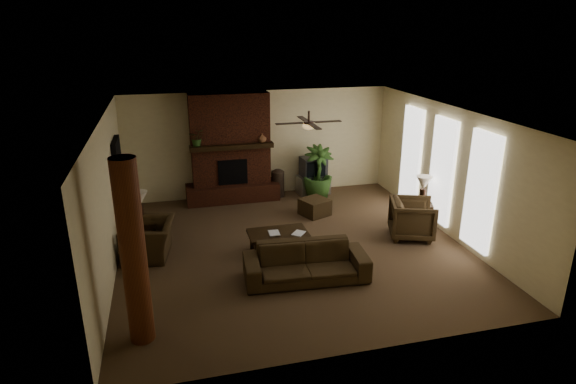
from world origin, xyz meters
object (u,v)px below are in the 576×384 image
object	(u,v)px
armchair_left	(148,234)
floor_vase	(278,181)
log_column	(133,254)
side_table_right	(420,214)
tv_stand	(313,184)
coffee_table	(278,235)
floor_plant	(318,184)
armchair_right	(412,217)
lamp_right	(424,185)
side_table_left	(145,233)
lamp_left	(139,201)
sofa	(306,257)
ottoman	(315,207)

from	to	relation	value
armchair_left	floor_vase	world-z (taller)	armchair_left
log_column	side_table_right	world-z (taller)	log_column
tv_stand	coffee_table	bearing A→B (deg)	-123.75
floor_plant	armchair_right	bearing A→B (deg)	-66.94
lamp_right	log_column	bearing A→B (deg)	-155.44
armchair_left	side_table_left	size ratio (longest dim) A/B	2.00
side_table_right	lamp_right	xyz separation A→B (m)	(0.00, -0.04, 0.73)
log_column	lamp_right	bearing A→B (deg)	24.56
lamp_left	side_table_left	bearing A→B (deg)	24.34
floor_vase	armchair_right	bearing A→B (deg)	-55.50
coffee_table	side_table_right	bearing A→B (deg)	8.36
sofa	side_table_right	xyz separation A→B (m)	(3.24, 1.72, -0.16)
sofa	armchair_right	distance (m)	3.00
armchair_right	lamp_right	distance (m)	0.88
armchair_left	armchair_right	xyz separation A→B (m)	(5.54, -0.48, -0.02)
sofa	lamp_right	bearing A→B (deg)	31.85
side_table_left	ottoman	bearing A→B (deg)	10.39
sofa	tv_stand	distance (m)	4.70
ottoman	tv_stand	bearing A→B (deg)	74.17
log_column	ottoman	distance (m)	5.77
tv_stand	floor_vase	size ratio (longest dim) A/B	1.10
armchair_right	coffee_table	distance (m)	2.99
floor_plant	lamp_left	xyz separation A→B (m)	(-4.44, -1.89, 0.61)
lamp_left	log_column	bearing A→B (deg)	-88.83
floor_vase	side_table_left	distance (m)	4.07
log_column	floor_plant	size ratio (longest dim) A/B	1.98
floor_vase	lamp_right	world-z (taller)	lamp_right
ottoman	side_table_left	distance (m)	4.02
armchair_right	floor_plant	xyz separation A→B (m)	(-1.23, 2.89, -0.07)
lamp_left	armchair_right	bearing A→B (deg)	-9.95
armchair_left	tv_stand	size ratio (longest dim) A/B	1.29
floor_plant	armchair_left	bearing A→B (deg)	-150.76
lamp_left	lamp_right	world-z (taller)	same
armchair_left	lamp_left	bearing A→B (deg)	-156.15
lamp_left	sofa	bearing A→B (deg)	-36.80
sofa	tv_stand	bearing A→B (deg)	75.65
floor_vase	tv_stand	bearing A→B (deg)	0.00
tv_stand	side_table_left	size ratio (longest dim) A/B	1.55
lamp_right	ottoman	bearing A→B (deg)	149.98
log_column	lamp_right	distance (m)	6.72
coffee_table	floor_vase	bearing A→B (deg)	76.87
armchair_right	lamp_left	size ratio (longest dim) A/B	1.43
lamp_right	lamp_left	bearing A→B (deg)	175.34
floor_plant	side_table_right	bearing A→B (deg)	-53.87
ottoman	lamp_left	distance (m)	4.15
side_table_right	lamp_right	world-z (taller)	lamp_right
floor_vase	floor_plant	world-z (taller)	floor_plant
floor_plant	lamp_right	size ratio (longest dim) A/B	2.17
armchair_right	side_table_left	xyz separation A→B (m)	(-5.63, 1.02, -0.19)
armchair_right	sofa	bearing A→B (deg)	133.02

